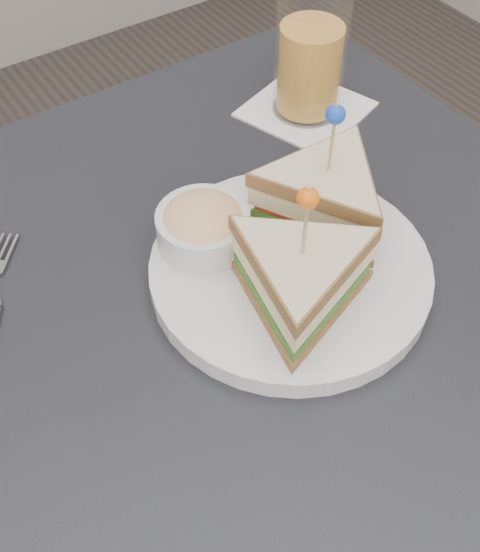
% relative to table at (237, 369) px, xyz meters
% --- Properties ---
extents(table, '(0.80, 0.80, 0.75)m').
position_rel_table_xyz_m(table, '(0.00, 0.00, 0.00)').
color(table, black).
rests_on(table, ground).
extents(plate_meal, '(0.32, 0.31, 0.16)m').
position_rel_table_xyz_m(plate_meal, '(0.08, 0.02, 0.12)').
color(plate_meal, silver).
rests_on(plate_meal, table).
extents(drink_set, '(0.16, 0.16, 0.17)m').
position_rel_table_xyz_m(drink_set, '(0.25, 0.22, 0.15)').
color(drink_set, white).
rests_on(drink_set, table).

